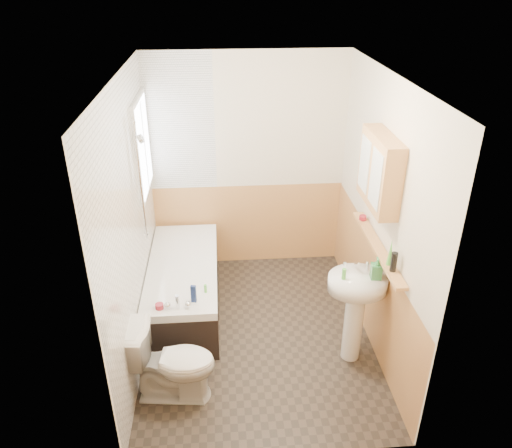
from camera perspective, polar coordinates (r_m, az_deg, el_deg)
The scene contains 26 objects.
floor at distance 5.09m, azimuth 0.14°, elevation -12.34°, with size 2.80×2.80×0.00m, color #2B241E.
ceiling at distance 3.97m, azimuth 0.18°, elevation 16.47°, with size 2.80×2.80×0.00m, color white.
wall_back at distance 5.67m, azimuth -1.01°, elevation 6.81°, with size 2.20×0.02×2.50m, color beige.
wall_front at distance 3.21m, azimuth 2.24°, elevation -11.40°, with size 2.20×0.02×2.50m, color beige.
wall_left at distance 4.45m, azimuth -14.25°, elevation -0.28°, with size 0.02×2.80×2.50m, color beige.
wall_right at distance 4.60m, azimuth 14.06°, elevation 0.74°, with size 0.02×2.80×2.50m, color beige.
wainscot_right at distance 4.97m, azimuth 12.83°, elevation -6.99°, with size 0.01×2.80×1.00m, color tan.
wainscot_front at distance 3.74m, azimuth 1.97°, elevation -20.13°, with size 2.20×0.01×1.00m, color tan.
wainscot_back at distance 5.96m, azimuth -0.94°, elevation -0.01°, with size 2.20×0.01×1.00m, color tan.
tile_cladding_left at distance 4.44m, azimuth -13.97°, elevation -0.27°, with size 0.01×2.80×2.50m, color white.
tile_return_back at distance 5.50m, azimuth -8.75°, elevation 11.30°, with size 0.75×0.01×1.50m, color white.
window at distance 5.15m, azimuth -12.73°, elevation 8.65°, with size 0.03×0.79×0.99m.
bathtub at distance 5.32m, azimuth -8.22°, elevation -6.88°, with size 0.70×1.69×0.68m.
shower_riser at distance 4.69m, azimuth -13.10°, elevation 5.95°, with size 0.11×0.08×1.21m.
toilet at distance 4.32m, azimuth -9.51°, elevation -15.34°, with size 0.40×0.72×0.70m, color white.
sink at distance 4.53m, azimuth 11.34°, elevation -8.56°, with size 0.52×0.42×1.01m.
pine_shelf at distance 4.50m, azimuth 13.68°, elevation -2.52°, with size 0.10×1.31×0.03m, color tan.
medicine_cabinet at distance 4.29m, azimuth 13.95°, elevation 5.89°, with size 0.17×0.69×0.62m.
foam_can at distance 4.12m, azimuth 15.47°, elevation -4.20°, with size 0.05×0.05×0.17m, color black.
green_bottle at distance 4.18m, azimuth 15.12°, elevation -3.14°, with size 0.05×0.05×0.23m, color #59C647.
black_jar at distance 4.89m, azimuth 12.11°, elevation 0.70°, with size 0.07×0.07×0.05m, color maroon.
soap_bottle at distance 4.37m, azimuth 13.54°, elevation -5.51°, with size 0.09×0.20×0.09m, color #388447.
clear_bottle at distance 4.30m, azimuth 10.02°, elevation -5.65°, with size 0.04×0.04×0.10m, color #59C647.
blue_gel at distance 4.57m, azimuth -7.15°, elevation -7.92°, with size 0.05×0.03×0.17m, color navy.
cream_jar at distance 4.58m, azimuth -10.98°, elevation -9.21°, with size 0.07×0.07×0.05m, color maroon.
orange_bottle at distance 4.71m, azimuth -5.80°, elevation -7.36°, with size 0.03×0.03×0.08m, color #59C647.
Camera 1 is at (-0.32, -3.88, 3.27)m, focal length 35.00 mm.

